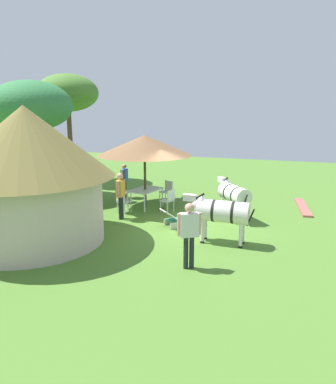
% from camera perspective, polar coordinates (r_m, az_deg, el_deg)
% --- Properties ---
extents(ground_plane, '(36.00, 36.00, 0.00)m').
position_cam_1_polar(ground_plane, '(12.75, 2.27, -5.27)').
color(ground_plane, '#4E7B2C').
extents(thatched_hut, '(5.09, 5.09, 4.07)m').
position_cam_1_polar(thatched_hut, '(11.51, -20.99, 3.26)').
color(thatched_hut, beige).
rests_on(thatched_hut, ground_plane).
extents(shade_umbrella, '(3.80, 3.80, 2.94)m').
position_cam_1_polar(shade_umbrella, '(14.71, -3.67, 7.29)').
color(shade_umbrella, '#413F21').
rests_on(shade_umbrella, ground_plane).
extents(patio_dining_table, '(1.61, 1.22, 0.74)m').
position_cam_1_polar(patio_dining_table, '(15.01, -3.57, 0.14)').
color(patio_dining_table, silver).
rests_on(patio_dining_table, ground_plane).
extents(patio_chair_near_hut, '(0.56, 0.55, 0.90)m').
position_cam_1_polar(patio_chair_near_hut, '(14.23, 0.15, -1.13)').
color(patio_chair_near_hut, silver).
rests_on(patio_chair_near_hut, ground_plane).
extents(patio_chair_east_end, '(0.57, 0.58, 0.90)m').
position_cam_1_polar(patio_chair_east_end, '(15.88, -0.14, 0.35)').
color(patio_chair_east_end, silver).
rests_on(patio_chair_east_end, ground_plane).
extents(patio_chair_west_end, '(0.55, 0.54, 0.90)m').
position_cam_1_polar(patio_chair_west_end, '(15.88, -7.01, 0.25)').
color(patio_chair_west_end, white).
rests_on(patio_chair_west_end, ground_plane).
extents(patio_chair_near_lawn, '(0.55, 0.56, 0.90)m').
position_cam_1_polar(patio_chair_near_lawn, '(14.19, -7.12, -1.27)').
color(patio_chair_near_lawn, silver).
rests_on(patio_chair_near_lawn, ground_plane).
extents(guest_beside_umbrella, '(0.56, 0.22, 1.54)m').
position_cam_1_polar(guest_beside_umbrella, '(16.61, -6.81, 2.25)').
color(guest_beside_umbrella, black).
rests_on(guest_beside_umbrella, ground_plane).
extents(guest_behind_table, '(0.61, 0.26, 1.71)m').
position_cam_1_polar(guest_behind_table, '(13.36, -7.40, 0.07)').
color(guest_behind_table, black).
rests_on(guest_behind_table, ground_plane).
extents(standing_watcher, '(0.42, 0.54, 1.71)m').
position_cam_1_polar(standing_watcher, '(9.15, 3.31, -5.89)').
color(standing_watcher, black).
rests_on(standing_watcher, ground_plane).
extents(striped_lounge_chair, '(0.93, 0.94, 0.64)m').
position_cam_1_polar(striped_lounge_chair, '(12.59, 0.88, -4.27)').
color(striped_lounge_chair, teal).
rests_on(striped_lounge_chair, ground_plane).
extents(zebra_nearest_camera, '(1.74, 1.50, 1.47)m').
position_cam_1_polar(zebra_nearest_camera, '(13.48, 10.18, -0.32)').
color(zebra_nearest_camera, silver).
rests_on(zebra_nearest_camera, ground_plane).
extents(zebra_by_umbrella, '(0.67, 2.20, 1.51)m').
position_cam_1_polar(zebra_by_umbrella, '(10.98, 8.30, -3.09)').
color(zebra_by_umbrella, silver).
rests_on(zebra_by_umbrella, ground_plane).
extents(acacia_tree_right_background, '(3.62, 3.62, 5.18)m').
position_cam_1_polar(acacia_tree_right_background, '(17.46, -20.62, 12.44)').
color(acacia_tree_right_background, '#4D4D21').
rests_on(acacia_tree_right_background, ground_plane).
extents(acacia_tree_behind_hut, '(3.28, 3.28, 5.77)m').
position_cam_1_polar(acacia_tree_behind_hut, '(20.83, -15.40, 14.60)').
color(acacia_tree_behind_hut, brown).
rests_on(acacia_tree_behind_hut, ground_plane).
extents(brick_patio_kerb, '(2.82, 0.70, 0.08)m').
position_cam_1_polar(brick_patio_kerb, '(15.93, 20.28, -2.20)').
color(brick_patio_kerb, '#A45B52').
rests_on(brick_patio_kerb, ground_plane).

